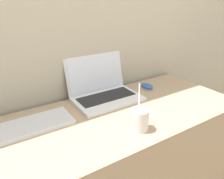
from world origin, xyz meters
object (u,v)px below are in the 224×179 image
Objects in this scene: computer_mouse at (147,86)px; external_keyboard at (26,127)px; laptop at (103,89)px; drink_cup at (140,119)px.

computer_mouse is 0.24× the size of external_keyboard.
laptop is 0.48m from external_keyboard.
laptop is 0.32m from computer_mouse.
external_keyboard is at bearing -175.27° from computer_mouse.
laptop is at bearing 174.02° from computer_mouse.
computer_mouse is (0.32, -0.03, -0.04)m from laptop.
computer_mouse is at bearing 45.21° from drink_cup.
laptop is 3.74× the size of computer_mouse.
drink_cup is 0.50m from computer_mouse.
computer_mouse reaches higher than external_keyboard.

